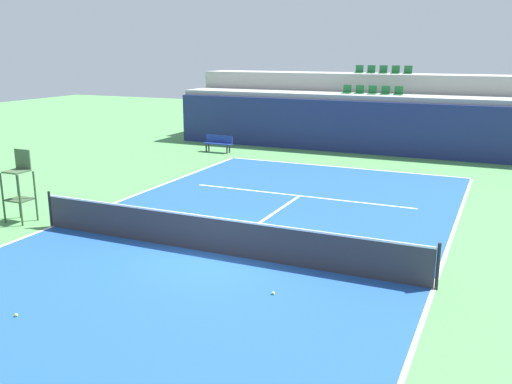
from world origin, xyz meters
name	(u,v)px	position (x,y,z in m)	size (l,w,h in m)	color
ground_plane	(215,253)	(0.00, 0.00, 0.00)	(80.00, 80.00, 0.00)	#4C8C4C
court_surface	(215,253)	(0.00, 0.00, 0.01)	(11.00, 24.00, 0.01)	#1E4C99
baseline_far	(342,167)	(0.00, 11.95, 0.01)	(11.00, 0.10, 0.00)	white
sideline_left	(53,226)	(-5.45, 0.00, 0.01)	(0.10, 24.00, 0.00)	white
sideline_right	(434,289)	(5.45, 0.00, 0.01)	(0.10, 24.00, 0.00)	white
service_line_far	(300,196)	(0.00, 6.40, 0.01)	(8.26, 0.10, 0.00)	white
centre_service_line	(264,220)	(0.00, 3.20, 0.01)	(0.10, 6.40, 0.00)	white
back_wall	(364,128)	(0.00, 15.75, 1.31)	(20.91, 0.30, 2.62)	navy
stands_tier_lower	(370,122)	(0.00, 17.10, 1.44)	(20.91, 2.40, 2.88)	#9E9E99
stands_tier_upper	(381,109)	(0.00, 19.50, 1.92)	(20.91, 2.40, 3.84)	#9E9E99
seating_row_lower	(372,92)	(0.00, 17.19, 3.01)	(3.12, 0.44, 0.44)	#1E6633
seating_row_upper	(383,71)	(0.00, 19.59, 3.96)	(3.12, 0.44, 0.44)	#1E6633
tennis_net	(214,235)	(0.00, 0.00, 0.51)	(11.08, 0.08, 1.07)	black
umpire_chair	(19,184)	(-6.70, 0.06, 1.19)	(0.76, 0.66, 2.20)	#334C2D
player_bench	(218,142)	(-6.88, 13.13, 0.51)	(1.50, 0.40, 0.85)	navy
tennis_ball_1	(273,293)	(2.35, -1.72, 0.04)	(0.07, 0.07, 0.07)	#CCE033
tennis_ball_2	(16,315)	(-1.87, -4.75, 0.04)	(0.07, 0.07, 0.07)	#CCE033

